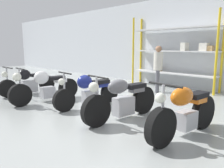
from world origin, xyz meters
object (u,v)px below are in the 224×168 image
object	(u,v)px
shelving_rack	(175,51)
person_browsing	(158,65)
motorcycle_blue	(89,90)
motorcycle_grey	(122,100)
motorcycle_black	(28,82)
motorcycle_white	(45,86)
motorcycle_orange	(185,112)

from	to	relation	value
shelving_rack	person_browsing	world-z (taller)	shelving_rack
motorcycle_blue	motorcycle_grey	xyz separation A→B (m)	(1.38, -0.18, 0.01)
motorcycle_black	person_browsing	world-z (taller)	person_browsing
shelving_rack	person_browsing	bearing A→B (deg)	-89.79
motorcycle_grey	person_browsing	bearing A→B (deg)	-155.74
motorcycle_white	motorcycle_grey	bearing A→B (deg)	101.40
motorcycle_grey	shelving_rack	bearing A→B (deg)	-160.75
motorcycle_orange	person_browsing	distance (m)	3.98
motorcycle_white	motorcycle_orange	size ratio (longest dim) A/B	1.06
shelving_rack	motorcycle_black	bearing A→B (deg)	-123.14
motorcycle_black	motorcycle_orange	world-z (taller)	motorcycle_orange
motorcycle_white	motorcycle_orange	bearing A→B (deg)	99.61
shelving_rack	motorcycle_white	xyz separation A→B (m)	(-1.59, -4.74, -0.98)
motorcycle_grey	motorcycle_black	bearing A→B (deg)	-80.91
person_browsing	motorcycle_blue	bearing A→B (deg)	54.15
motorcycle_grey	motorcycle_orange	size ratio (longest dim) A/B	1.04
motorcycle_black	motorcycle_blue	bearing A→B (deg)	98.44
motorcycle_black	person_browsing	distance (m)	4.58
motorcycle_black	person_browsing	size ratio (longest dim) A/B	1.21
motorcycle_blue	person_browsing	xyz separation A→B (m)	(0.29, 2.94, 0.53)
motorcycle_blue	motorcycle_orange	xyz separation A→B (m)	(2.84, -0.08, 0.02)
motorcycle_grey	motorcycle_white	bearing A→B (deg)	-76.00
motorcycle_grey	person_browsing	distance (m)	3.35
motorcycle_blue	motorcycle_orange	bearing A→B (deg)	92.42
motorcycle_white	motorcycle_orange	world-z (taller)	motorcycle_white
shelving_rack	motorcycle_grey	size ratio (longest dim) A/B	1.70
motorcycle_white	motorcycle_blue	size ratio (longest dim) A/B	1.02
motorcycle_blue	motorcycle_orange	world-z (taller)	motorcycle_orange
motorcycle_black	motorcycle_grey	distance (m)	4.11
motorcycle_white	motorcycle_grey	xyz separation A→B (m)	(2.69, 0.43, -0.01)
motorcycle_white	motorcycle_orange	distance (m)	4.17
motorcycle_white	motorcycle_blue	world-z (taller)	motorcycle_white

